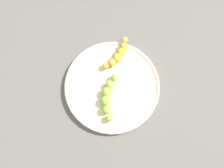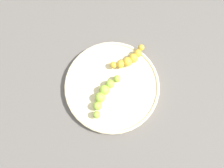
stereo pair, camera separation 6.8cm
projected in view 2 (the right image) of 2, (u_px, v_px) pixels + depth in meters
name	position (u px, v px, depth m)	size (l,w,h in m)	color
ground_plane	(112.00, 87.00, 0.72)	(2.40, 2.40, 0.00)	#56514C
fruit_bowl	(112.00, 86.00, 0.71)	(0.29, 0.29, 0.02)	beige
banana_spotted	(129.00, 59.00, 0.71)	(0.10, 0.09, 0.03)	gold
banana_green	(103.00, 94.00, 0.68)	(0.07, 0.14, 0.03)	#8CAD38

